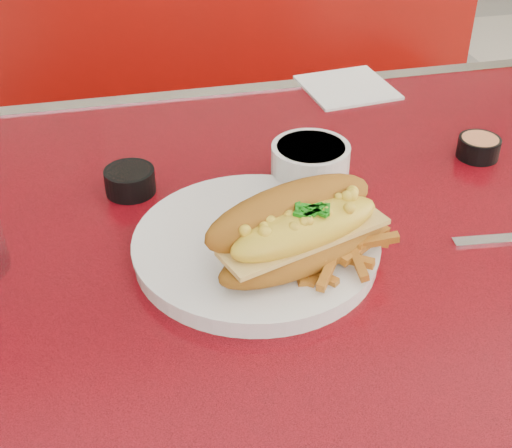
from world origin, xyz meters
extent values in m
cube|color=red|center=(0.00, 0.00, 0.75)|extent=(1.20, 0.80, 0.04)
cube|color=silver|center=(0.00, 0.40, 0.75)|extent=(1.22, 0.03, 0.04)
cylinder|color=silver|center=(0.00, 0.00, 0.37)|extent=(0.09, 0.09, 0.72)
cube|color=maroon|center=(0.00, 0.78, 0.23)|extent=(1.20, 0.50, 0.45)
cube|color=maroon|center=(0.00, 1.00, 0.68)|extent=(1.20, 0.08, 0.45)
cylinder|color=white|center=(-0.18, -0.02, 0.78)|extent=(0.32, 0.32, 0.02)
cylinder|color=white|center=(-0.18, -0.02, 0.79)|extent=(0.33, 0.33, 0.00)
ellipsoid|color=#A1631A|center=(-0.14, -0.07, 0.81)|extent=(0.21, 0.13, 0.04)
cube|color=#E7C367|center=(-0.14, -0.07, 0.82)|extent=(0.19, 0.11, 0.01)
ellipsoid|color=yellow|center=(-0.14, -0.07, 0.83)|extent=(0.18, 0.11, 0.04)
ellipsoid|color=#A1631A|center=(-0.15, -0.05, 0.84)|extent=(0.21, 0.13, 0.08)
cube|color=silver|center=(-0.12, -0.01, 0.79)|extent=(0.04, 0.12, 0.00)
cube|color=silver|center=(-0.13, 0.06, 0.79)|extent=(0.03, 0.03, 0.00)
cylinder|color=white|center=(-0.08, 0.11, 0.80)|extent=(0.11, 0.11, 0.05)
cylinder|color=black|center=(-0.08, 0.11, 0.82)|extent=(0.09, 0.09, 0.01)
cylinder|color=black|center=(-0.30, 0.14, 0.79)|extent=(0.08, 0.08, 0.03)
cylinder|color=#D87E4E|center=(-0.30, 0.14, 0.80)|extent=(0.07, 0.07, 0.01)
cylinder|color=black|center=(0.15, 0.12, 0.78)|extent=(0.06, 0.06, 0.03)
cylinder|color=#D87E4E|center=(0.15, 0.12, 0.79)|extent=(0.05, 0.05, 0.01)
cube|color=silver|center=(0.10, -0.06, 0.77)|extent=(0.13, 0.03, 0.00)
cube|color=white|center=(0.05, 0.37, 0.77)|extent=(0.15, 0.15, 0.00)
camera|label=1|loc=(-0.32, -0.62, 1.24)|focal=50.00mm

